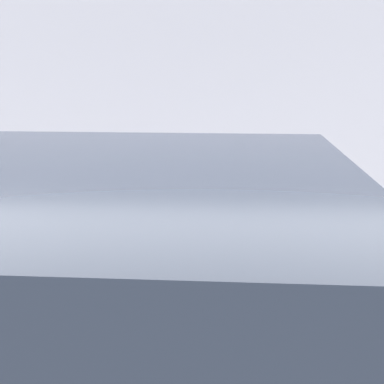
% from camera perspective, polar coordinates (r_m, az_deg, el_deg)
% --- Properties ---
extents(sidewalk, '(24.00, 2.80, 0.13)m').
position_cam_1_polar(sidewalk, '(4.72, 0.03, -13.37)').
color(sidewalk, '#9E9B96').
rests_on(sidewalk, ground_plane).
extents(building_facade, '(24.00, 0.30, 5.10)m').
position_cam_1_polar(building_facade, '(6.49, 1.13, 16.82)').
color(building_facade, gray).
rests_on(building_facade, ground_plane).
extents(parking_meter, '(0.20, 0.14, 1.64)m').
position_cam_1_polar(parking_meter, '(3.44, -0.00, -3.30)').
color(parking_meter, gray).
rests_on(parking_meter, sidewalk).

